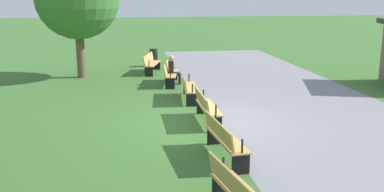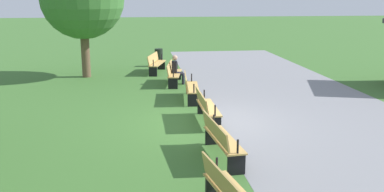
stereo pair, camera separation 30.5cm
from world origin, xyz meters
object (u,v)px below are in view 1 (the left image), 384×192
(bench_1, at_px, (170,73))
(bench_2, at_px, (188,86))
(person_seated, at_px, (173,69))
(bench_3, at_px, (206,106))
(trash_bin, at_px, (154,58))
(bench_0, at_px, (151,63))
(bench_4, at_px, (224,138))

(bench_1, xyz_separation_m, bench_2, (2.78, 0.36, 0.00))
(bench_2, height_order, person_seated, person_seated)
(bench_3, bearing_deg, trash_bin, -175.33)
(bench_0, bearing_deg, trash_bin, -172.49)
(bench_0, distance_m, bench_4, 11.16)
(bench_0, height_order, trash_bin, trash_bin)
(bench_2, distance_m, trash_bin, 7.44)
(bench_4, height_order, person_seated, person_seated)
(bench_1, relative_size, person_seated, 1.70)
(bench_0, height_order, bench_1, same)
(trash_bin, bearing_deg, bench_3, 4.67)
(person_seated, height_order, trash_bin, person_seated)
(person_seated, bearing_deg, bench_0, -154.79)
(bench_0, height_order, bench_3, same)
(bench_1, distance_m, person_seated, 0.22)
(bench_0, relative_size, trash_bin, 2.27)
(bench_0, xyz_separation_m, trash_bin, (-1.89, 0.24, -0.03))
(bench_1, xyz_separation_m, trash_bin, (-4.63, -0.35, -0.03))
(bench_3, xyz_separation_m, trash_bin, (-10.21, -0.83, -0.03))
(person_seated, bearing_deg, bench_2, 14.09)
(bench_3, relative_size, trash_bin, 2.21)
(bench_0, distance_m, trash_bin, 1.90)
(bench_2, relative_size, bench_4, 1.00)
(bench_1, height_order, trash_bin, trash_bin)
(bench_2, height_order, trash_bin, trash_bin)
(trash_bin, bearing_deg, person_seated, 6.26)
(bench_2, bearing_deg, bench_0, -165.27)
(bench_0, xyz_separation_m, bench_3, (8.32, 1.07, 0.00))
(bench_1, relative_size, bench_3, 1.03)
(bench_1, bearing_deg, bench_3, 14.75)
(bench_3, bearing_deg, bench_1, -175.10)
(person_seated, bearing_deg, trash_bin, -163.89)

